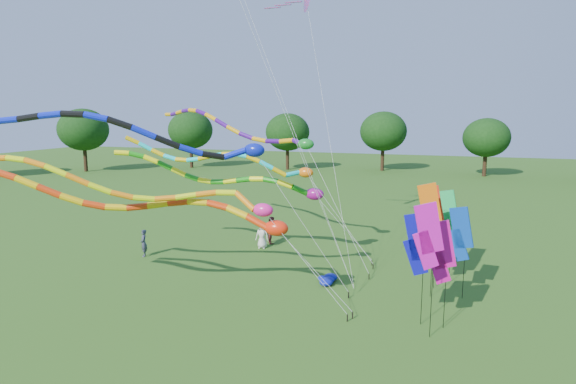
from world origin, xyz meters
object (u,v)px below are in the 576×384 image
(person_a, at_px, (262,235))
(person_c, at_px, (272,230))
(tube_kite_red, at_px, (166,207))
(tube_kite_orange, at_px, (151,190))
(blue_nylon_heap, at_px, (323,280))
(person_b, at_px, (144,243))

(person_a, xyz_separation_m, person_c, (0.17, 1.27, 0.06))
(tube_kite_red, distance_m, tube_kite_orange, 0.95)
(tube_kite_orange, relative_size, person_a, 9.28)
(blue_nylon_heap, bearing_deg, tube_kite_orange, -136.10)
(person_a, height_order, person_c, person_c)
(blue_nylon_heap, bearing_deg, person_c, 129.08)
(person_b, bearing_deg, tube_kite_orange, 5.46)
(blue_nylon_heap, bearing_deg, person_b, 174.58)
(person_a, bearing_deg, tube_kite_red, -99.44)
(blue_nylon_heap, height_order, person_b, person_b)
(person_c, bearing_deg, person_a, 141.54)
(person_c, bearing_deg, blue_nylon_heap, -171.87)
(blue_nylon_heap, relative_size, person_b, 0.84)
(person_a, bearing_deg, tube_kite_orange, -101.64)
(tube_kite_orange, height_order, blue_nylon_heap, tube_kite_orange)
(tube_kite_orange, relative_size, person_b, 9.37)
(tube_kite_red, distance_m, person_c, 11.71)
(tube_kite_red, bearing_deg, person_c, 75.87)
(tube_kite_red, bearing_deg, blue_nylon_heap, 31.78)
(tube_kite_red, xyz_separation_m, person_a, (0.24, 9.89, -3.61))
(person_b, distance_m, person_c, 7.80)
(tube_kite_orange, xyz_separation_m, blue_nylon_heap, (5.72, 5.51, -4.96))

